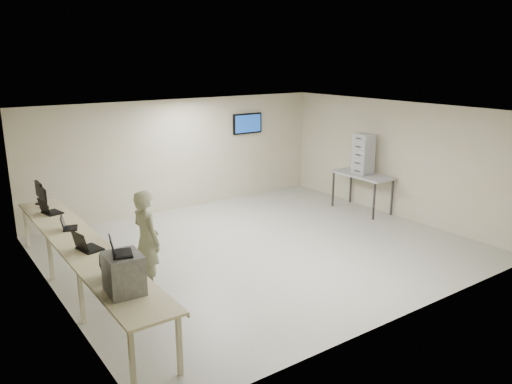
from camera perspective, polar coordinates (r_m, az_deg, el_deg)
room at (r=9.96m, az=0.63°, el=1.30°), size 8.01×7.01×2.81m
workbench at (r=8.57m, az=-19.28°, el=-6.01°), size 0.76×6.00×0.90m
equipment_box at (r=6.59m, az=-14.88°, el=-8.98°), size 0.47×0.53×0.52m
laptop_on_box at (r=6.45m, az=-15.50°, el=-6.43°), size 0.35×0.38×0.26m
laptop_0 at (r=7.12m, az=-16.44°, el=-8.86°), size 0.43×0.46×0.30m
laptop_1 at (r=8.20m, az=-18.90°, el=-5.80°), size 0.41×0.46×0.31m
laptop_2 at (r=9.29m, az=-20.78°, el=-3.62°), size 0.36×0.38×0.25m
laptop_3 at (r=10.32m, az=-22.60°, el=-1.89°), size 0.40×0.44×0.31m
monitor_near at (r=10.72m, az=-23.15°, el=-0.39°), size 0.18×0.41×0.41m
monitor_far at (r=11.03m, az=-23.54°, el=0.13°), size 0.20×0.46×0.46m
soldier at (r=8.45m, az=-12.37°, el=-5.49°), size 0.49×0.68×1.73m
side_table at (r=12.83m, az=12.09°, el=1.73°), size 0.75×1.60×0.96m
storage_bins at (r=12.70m, az=12.17°, el=4.26°), size 0.39×0.43×1.02m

